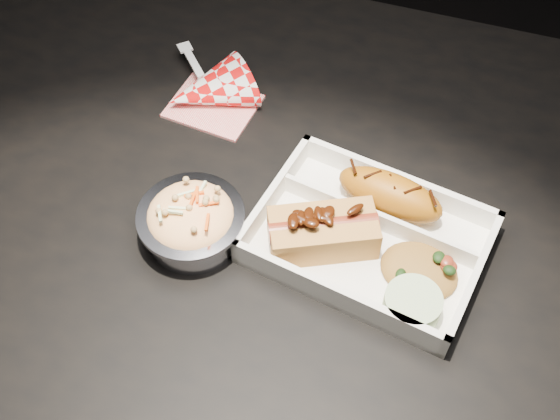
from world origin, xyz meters
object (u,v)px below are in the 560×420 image
object	(u,v)px
foil_coleslaw_cup	(191,220)
dining_table	(301,244)
hotdog	(323,230)
napkin_fork	(208,91)
food_tray	(368,240)
fried_pastry	(390,194)

from	to	relation	value
foil_coleslaw_cup	dining_table	bearing A→B (deg)	40.16
hotdog	napkin_fork	size ratio (longest dim) A/B	0.86
napkin_fork	dining_table	bearing A→B (deg)	11.17
hotdog	foil_coleslaw_cup	xyz separation A→B (m)	(-0.14, -0.03, -0.00)
dining_table	food_tray	xyz separation A→B (m)	(0.09, -0.04, 0.10)
dining_table	napkin_fork	distance (m)	0.23
dining_table	fried_pastry	xyz separation A→B (m)	(0.10, 0.02, 0.12)
food_tray	napkin_fork	size ratio (longest dim) A/B	1.81
foil_coleslaw_cup	hotdog	bearing A→B (deg)	12.46
dining_table	foil_coleslaw_cup	world-z (taller)	foil_coleslaw_cup
hotdog	foil_coleslaw_cup	world-z (taller)	foil_coleslaw_cup
dining_table	foil_coleslaw_cup	size ratio (longest dim) A/B	9.96
food_tray	napkin_fork	bearing A→B (deg)	157.96
food_tray	napkin_fork	world-z (taller)	napkin_fork
hotdog	foil_coleslaw_cup	bearing A→B (deg)	166.75
hotdog	napkin_fork	world-z (taller)	napkin_fork
food_tray	hotdog	xyz separation A→B (m)	(-0.05, -0.02, 0.02)
food_tray	fried_pastry	size ratio (longest dim) A/B	2.18
fried_pastry	foil_coleslaw_cup	xyz separation A→B (m)	(-0.20, -0.11, -0.00)
food_tray	hotdog	distance (m)	0.06
napkin_fork	fried_pastry	bearing A→B (deg)	25.77
dining_table	food_tray	distance (m)	0.14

